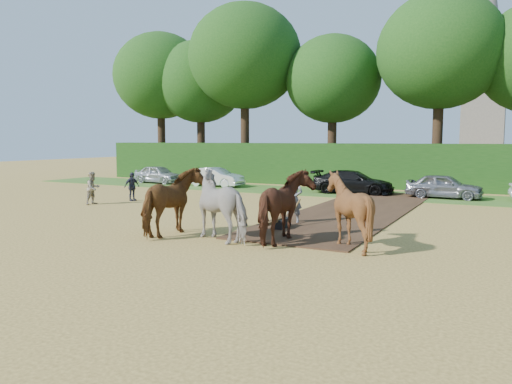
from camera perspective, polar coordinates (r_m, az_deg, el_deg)
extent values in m
plane|color=gold|center=(17.50, 0.10, -4.75)|extent=(120.00, 120.00, 0.00)
cube|color=#472D1C|center=(23.39, 11.34, -2.07)|extent=(4.50, 17.00, 0.05)
cube|color=#38601E|center=(30.49, 12.31, -0.25)|extent=(50.00, 5.00, 0.03)
cube|color=#14380F|center=(34.72, 14.32, 2.91)|extent=(46.00, 1.60, 3.00)
imported|color=#C0B497|center=(26.49, -18.12, 0.43)|extent=(0.67, 0.83, 1.65)
imported|color=#282835|center=(27.41, -14.01, 0.60)|extent=(0.61, 0.97, 1.53)
imported|color=brown|center=(17.24, -9.45, -1.12)|extent=(1.42, 2.81, 2.31)
imported|color=#B0A89E|center=(16.40, -3.33, -1.41)|extent=(2.41, 2.11, 2.31)
imported|color=#522519|center=(15.76, 3.36, -1.72)|extent=(1.42, 2.81, 2.31)
imported|color=#5A3316|center=(15.35, 10.52, -2.01)|extent=(2.00, 2.22, 2.31)
cube|color=black|center=(18.38, 2.96, -3.63)|extent=(0.45, 1.01, 0.38)
cube|color=brown|center=(17.74, 2.20, -3.35)|extent=(0.21, 1.54, 0.11)
cylinder|color=brown|center=(18.96, 2.93, -2.07)|extent=(0.29, 1.11, 0.81)
cylinder|color=brown|center=(18.79, 4.31, -2.15)|extent=(0.15, 1.12, 0.81)
imported|color=gray|center=(19.50, 4.34, -0.79)|extent=(0.73, 0.51, 1.93)
imported|color=#ABAEB2|center=(37.94, -11.07, 1.99)|extent=(4.11, 1.96, 1.36)
imported|color=silver|center=(34.71, -4.61, 1.70)|extent=(4.09, 1.55, 1.33)
imported|color=black|center=(30.63, 11.02, 1.11)|extent=(4.96, 2.18, 1.42)
imported|color=gray|center=(29.53, 20.70, 0.62)|extent=(4.12, 1.78, 1.39)
cylinder|color=#382616|center=(46.77, -10.73, 5.50)|extent=(0.70, 0.70, 5.85)
ellipsoid|color=#163F11|center=(47.12, -10.87, 12.90)|extent=(8.40, 8.40, 7.73)
cylinder|color=#382616|center=(44.83, -6.28, 5.26)|extent=(0.70, 0.70, 5.40)
ellipsoid|color=#163F11|center=(45.11, -6.37, 12.42)|extent=(7.80, 7.80, 7.18)
cylinder|color=#382616|center=(41.37, -1.27, 6.01)|extent=(0.70, 0.70, 6.53)
ellipsoid|color=#163F11|center=(41.91, -1.29, 15.23)|extent=(9.20, 9.20, 8.46)
cylinder|color=#382616|center=(39.91, 8.66, 4.98)|extent=(0.70, 0.70, 5.17)
ellipsoid|color=#163F11|center=(40.18, 8.79, 12.64)|extent=(7.40, 7.40, 6.81)
cylinder|color=#382616|center=(37.09, 19.99, 5.30)|extent=(0.70, 0.70, 6.08)
ellipsoid|color=#163F11|center=(37.58, 20.34, 14.89)|extent=(8.60, 8.60, 7.91)
cube|color=slate|center=(70.38, 24.48, 6.49)|extent=(5.00, 5.00, 9.00)
cone|color=slate|center=(71.90, 24.97, 17.30)|extent=(5.20, 5.20, 18.00)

